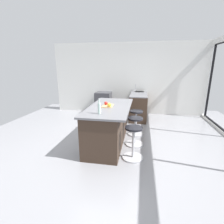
# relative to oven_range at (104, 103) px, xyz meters

# --- Properties ---
(ground_plane) EXTENTS (7.75, 7.75, 0.00)m
(ground_plane) POSITION_rel_oven_range_xyz_m (2.60, 0.90, -0.44)
(ground_plane) COLOR gray
(interior_partition_left) EXTENTS (0.12, 5.96, 2.77)m
(interior_partition_left) POSITION_rel_oven_range_xyz_m (-0.35, 0.90, 0.94)
(interior_partition_left) COLOR silver
(interior_partition_left) RESTS_ON ground_plane
(sink_cabinet) EXTENTS (2.11, 0.60, 1.19)m
(sink_cabinet) POSITION_rel_oven_range_xyz_m (-0.00, 1.40, 0.02)
(sink_cabinet) COLOR #38281E
(sink_cabinet) RESTS_ON ground_plane
(oven_range) EXTENTS (0.60, 0.61, 0.88)m
(oven_range) POSITION_rel_oven_range_xyz_m (0.00, 0.00, 0.00)
(oven_range) COLOR #38383D
(oven_range) RESTS_ON ground_plane
(kitchen_island) EXTENTS (2.05, 0.96, 0.95)m
(kitchen_island) POSITION_rel_oven_range_xyz_m (2.59, 0.72, 0.04)
(kitchen_island) COLOR #38281E
(kitchen_island) RESTS_ON ground_plane
(stool_by_window) EXTENTS (0.44, 0.44, 0.70)m
(stool_by_window) POSITION_rel_oven_range_xyz_m (1.94, 1.38, -0.11)
(stool_by_window) COLOR #B7B7BC
(stool_by_window) RESTS_ON ground_plane
(stool_middle) EXTENTS (0.44, 0.44, 0.70)m
(stool_middle) POSITION_rel_oven_range_xyz_m (2.59, 1.38, -0.11)
(stool_middle) COLOR #B7B7BC
(stool_middle) RESTS_ON ground_plane
(stool_near_camera) EXTENTS (0.44, 0.44, 0.70)m
(stool_near_camera) POSITION_rel_oven_range_xyz_m (3.24, 1.38, -0.11)
(stool_near_camera) COLOR #B7B7BC
(stool_near_camera) RESTS_ON ground_plane
(cutting_board) EXTENTS (0.36, 0.24, 0.02)m
(cutting_board) POSITION_rel_oven_range_xyz_m (2.60, 0.72, 0.52)
(cutting_board) COLOR tan
(cutting_board) RESTS_ON kitchen_island
(apple_red) EXTENTS (0.08, 0.08, 0.08)m
(apple_red) POSITION_rel_oven_range_xyz_m (2.55, 0.66, 0.57)
(apple_red) COLOR red
(apple_red) RESTS_ON cutting_board
(apple_yellow) EXTENTS (0.09, 0.09, 0.09)m
(apple_yellow) POSITION_rel_oven_range_xyz_m (2.71, 0.77, 0.57)
(apple_yellow) COLOR gold
(apple_yellow) RESTS_ON cutting_board
(water_bottle) EXTENTS (0.06, 0.06, 0.31)m
(water_bottle) POSITION_rel_oven_range_xyz_m (3.28, 0.68, 0.63)
(water_bottle) COLOR silver
(water_bottle) RESTS_ON kitchen_island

